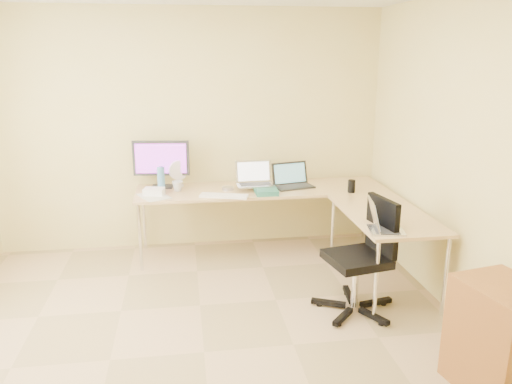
{
  "coord_description": "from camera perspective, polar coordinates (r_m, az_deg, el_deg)",
  "views": [
    {
      "loc": [
        -0.1,
        -3.28,
        2.12
      ],
      "look_at": [
        0.55,
        1.1,
        0.9
      ],
      "focal_mm": 35.37,
      "sensor_mm": 36.0,
      "label": 1
    }
  ],
  "objects": [
    {
      "name": "floor",
      "position": [
        3.9,
        -5.9,
        -17.57
      ],
      "size": [
        4.5,
        4.5,
        0.0
      ],
      "primitive_type": "plane",
      "color": "tan",
      "rests_on": "ground"
    },
    {
      "name": "wall_back",
      "position": [
        5.59,
        -7.38,
        6.86
      ],
      "size": [
        4.5,
        0.0,
        4.5
      ],
      "primitive_type": "plane",
      "rotation": [
        1.57,
        0.0,
        0.0
      ],
      "color": "#DBC66E",
      "rests_on": "ground"
    },
    {
      "name": "wall_right",
      "position": [
        4.03,
        24.88,
        2.22
      ],
      "size": [
        0.0,
        4.5,
        4.5
      ],
      "primitive_type": "plane",
      "rotation": [
        1.57,
        0.0,
        -1.57
      ],
      "color": "#DBC66E",
      "rests_on": "ground"
    },
    {
      "name": "desk_main",
      "position": [
        5.48,
        0.66,
        -3.25
      ],
      "size": [
        2.65,
        0.7,
        0.73
      ],
      "primitive_type": "cube",
      "color": "tan",
      "rests_on": "ground"
    },
    {
      "name": "desk_return",
      "position": [
        4.83,
        14.15,
        -6.38
      ],
      "size": [
        0.7,
        1.3,
        0.73
      ],
      "primitive_type": "cube",
      "color": "tan",
      "rests_on": "ground"
    },
    {
      "name": "monitor",
      "position": [
        5.45,
        -10.65,
        3.13
      ],
      "size": [
        0.61,
        0.26,
        0.51
      ],
      "primitive_type": "cube",
      "rotation": [
        0.0,
        0.0,
        -0.12
      ],
      "color": "#282828",
      "rests_on": "desk_main"
    },
    {
      "name": "book_stack",
      "position": [
        5.19,
        1.12,
        0.17
      ],
      "size": [
        0.23,
        0.31,
        0.05
      ],
      "primitive_type": "cube",
      "rotation": [
        0.0,
        0.0,
        -0.01
      ],
      "color": "#22604F",
      "rests_on": "desk_main"
    },
    {
      "name": "laptop_center",
      "position": [
        5.26,
        -0.13,
        2.07
      ],
      "size": [
        0.39,
        0.3,
        0.25
      ],
      "primitive_type": "cube",
      "rotation": [
        0.0,
        0.0,
        0.03
      ],
      "color": "#B9B9B9",
      "rests_on": "desk_main"
    },
    {
      "name": "laptop_black",
      "position": [
        5.4,
        4.27,
        1.88
      ],
      "size": [
        0.47,
        0.39,
        0.26
      ],
      "primitive_type": "cube",
      "rotation": [
        0.0,
        0.0,
        0.24
      ],
      "color": "black",
      "rests_on": "desk_main"
    },
    {
      "name": "keyboard",
      "position": [
        5.06,
        -3.65,
        -0.43
      ],
      "size": [
        0.5,
        0.28,
        0.02
      ],
      "primitive_type": "cube",
      "rotation": [
        0.0,
        0.0,
        -0.31
      ],
      "color": "white",
      "rests_on": "desk_main"
    },
    {
      "name": "mouse",
      "position": [
        5.3,
        0.55,
        0.42
      ],
      "size": [
        0.12,
        0.09,
        0.04
      ],
      "primitive_type": "ellipsoid",
      "rotation": [
        0.0,
        0.0,
        0.24
      ],
      "color": "beige",
      "rests_on": "desk_main"
    },
    {
      "name": "mug",
      "position": [
        5.32,
        -8.84,
        0.68
      ],
      "size": [
        0.14,
        0.14,
        0.11
      ],
      "primitive_type": "imported",
      "rotation": [
        0.0,
        0.0,
        0.26
      ],
      "color": "silver",
      "rests_on": "desk_main"
    },
    {
      "name": "cd_stack",
      "position": [
        5.32,
        -3.2,
        0.42
      ],
      "size": [
        0.16,
        0.16,
        0.03
      ],
      "primitive_type": "cylinder",
      "rotation": [
        0.0,
        0.0,
        -0.41
      ],
      "color": "#AAA8BC",
      "rests_on": "desk_main"
    },
    {
      "name": "water_bottle",
      "position": [
        5.28,
        -10.68,
        1.39
      ],
      "size": [
        0.1,
        0.1,
        0.27
      ],
      "primitive_type": "cylinder",
      "rotation": [
        0.0,
        0.0,
        0.31
      ],
      "color": "teal",
      "rests_on": "desk_main"
    },
    {
      "name": "papers",
      "position": [
        5.16,
        -11.48,
        -0.48
      ],
      "size": [
        0.37,
        0.41,
        0.01
      ],
      "primitive_type": "cube",
      "rotation": [
        0.0,
        0.0,
        0.47
      ],
      "color": "beige",
      "rests_on": "desk_main"
    },
    {
      "name": "white_box",
      "position": [
        5.21,
        -11.47,
        0.03
      ],
      "size": [
        0.22,
        0.18,
        0.07
      ],
      "primitive_type": "cube",
      "rotation": [
        0.0,
        0.0,
        -0.2
      ],
      "color": "white",
      "rests_on": "desk_main"
    },
    {
      "name": "desk_fan",
      "position": [
        5.47,
        -8.74,
        1.98
      ],
      "size": [
        0.27,
        0.27,
        0.27
      ],
      "primitive_type": "cylinder",
      "rotation": [
        0.0,
        0.0,
        0.38
      ],
      "color": "white",
      "rests_on": "desk_main"
    },
    {
      "name": "black_cup",
      "position": [
        5.29,
        10.74,
        0.64
      ],
      "size": [
        0.09,
        0.09,
        0.13
      ],
      "primitive_type": "cylinder",
      "rotation": [
        0.0,
        0.0,
        0.26
      ],
      "color": "black",
      "rests_on": "desk_main"
    },
    {
      "name": "laptop_return",
      "position": [
        4.19,
        14.58,
        -2.92
      ],
      "size": [
        0.37,
        0.31,
        0.22
      ],
      "primitive_type": "cube",
      "rotation": [
        0.0,
        0.0,
        1.37
      ],
      "color": "silver",
      "rests_on": "desk_return"
    },
    {
      "name": "office_chair",
      "position": [
        4.29,
        11.31,
        -7.11
      ],
      "size": [
        0.69,
        0.69,
        0.99
      ],
      "primitive_type": "cube",
      "rotation": [
        0.0,
        0.0,
        0.19
      ],
      "color": "black",
      "rests_on": "ground"
    },
    {
      "name": "cabinet",
      "position": [
        3.68,
        25.87,
        -14.89
      ],
      "size": [
        0.54,
        0.62,
        0.76
      ],
      "primitive_type": "cube",
      "rotation": [
        0.0,
        0.0,
        0.19
      ],
      "color": "olive",
      "rests_on": "ground"
    }
  ]
}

